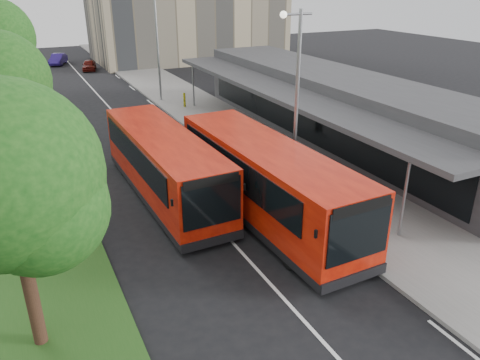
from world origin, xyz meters
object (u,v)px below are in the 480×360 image
object	(u,v)px
tree_near	(8,187)
bus_main	(266,182)
car_far	(58,59)
lamp_post_near	(295,95)
lamp_post_far	(156,42)
litter_bin	(254,134)
car_near	(89,65)
bus_second	(164,165)
bollard	(184,100)
tree_mid	(0,89)

from	to	relation	value
tree_near	bus_main	bearing A→B (deg)	22.14
bus_main	car_far	bearing A→B (deg)	92.79
lamp_post_near	bus_main	bearing A→B (deg)	-148.34
lamp_post_far	litter_bin	world-z (taller)	lamp_post_far
bus_main	car_far	world-z (taller)	bus_main
lamp_post_near	car_near	xyz separation A→B (m)	(-2.72, 36.88, -4.15)
lamp_post_far	car_far	bearing A→B (deg)	103.41
lamp_post_near	bus_second	world-z (taller)	lamp_post_near
tree_near	car_far	world-z (taller)	tree_near
bus_main	bollard	world-z (taller)	bus_main
bus_main	bus_second	xyz separation A→B (m)	(-3.11, 3.81, -0.09)
tree_mid	lamp_post_far	bearing A→B (deg)	49.32
lamp_post_near	car_far	distance (m)	42.73
car_near	bollard	bearing A→B (deg)	-66.49
car_near	car_far	distance (m)	5.92
lamp_post_near	lamp_post_far	xyz separation A→B (m)	(0.00, 20.00, 0.00)
litter_bin	lamp_post_near	bearing A→B (deg)	-104.91
tree_mid	bus_second	size ratio (longest dim) A/B	0.68
bus_second	car_near	size ratio (longest dim) A/B	3.22
bus_main	tree_mid	bearing A→B (deg)	136.23
bus_main	litter_bin	xyz separation A→B (m)	(3.97, 8.63, -1.05)
tree_mid	lamp_post_near	distance (m)	13.17
lamp_post_near	bus_main	world-z (taller)	lamp_post_near
bollard	car_far	bearing A→B (deg)	104.10
lamp_post_far	bollard	bearing A→B (deg)	-70.94
bus_second	bollard	bearing A→B (deg)	65.77
tree_near	bollard	world-z (taller)	tree_near
lamp_post_far	bollard	xyz separation A→B (m)	(1.03, -2.98, -4.03)
bus_main	lamp_post_far	bearing A→B (deg)	83.08
tree_near	bus_second	bearing A→B (deg)	51.34
car_far	tree_mid	bearing A→B (deg)	-78.92
lamp_post_far	bus_main	world-z (taller)	lamp_post_far
tree_mid	car_far	size ratio (longest dim) A/B	1.96
tree_near	lamp_post_far	size ratio (longest dim) A/B	0.92
bus_second	bollard	world-z (taller)	bus_second
bus_main	bollard	size ratio (longest dim) A/B	10.56
tree_near	bus_main	world-z (taller)	tree_near
car_far	bus_main	bearing A→B (deg)	-65.16
tree_mid	bollard	bearing A→B (deg)	39.36
lamp_post_far	bus_second	world-z (taller)	lamp_post_far
bus_main	car_near	bearing A→B (deg)	89.54
bollard	car_far	world-z (taller)	car_far
lamp_post_near	car_far	bearing A→B (deg)	97.15
tree_near	tree_mid	world-z (taller)	tree_near
bollard	car_near	size ratio (longest dim) A/B	0.32
car_near	car_far	size ratio (longest dim) A/B	0.89
tree_mid	bus_main	world-z (taller)	tree_mid
lamp_post_near	car_far	world-z (taller)	lamp_post_near
litter_bin	tree_near	bearing A→B (deg)	-136.69
car_far	lamp_post_far	bearing A→B (deg)	-56.08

